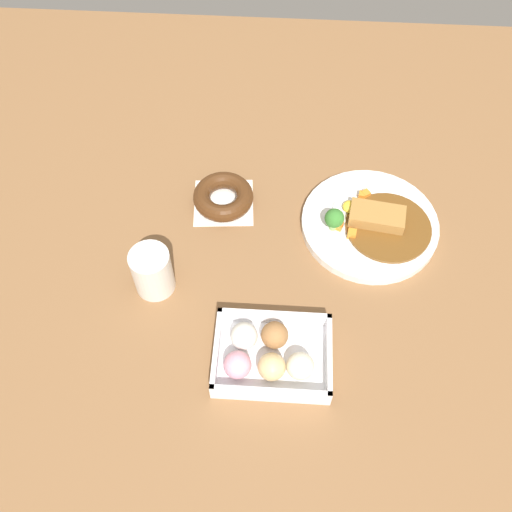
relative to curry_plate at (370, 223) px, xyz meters
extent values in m
plane|color=brown|center=(-0.13, -0.15, -0.01)|extent=(1.60, 1.60, 0.00)
cylinder|color=white|center=(0.00, 0.00, -0.01)|extent=(0.26, 0.26, 0.02)
cylinder|color=brown|center=(0.03, -0.01, 0.01)|extent=(0.16, 0.16, 0.01)
cube|color=#A87538|center=(0.01, 0.00, 0.02)|extent=(0.11, 0.07, 0.02)
cylinder|color=white|center=(-0.04, 0.02, 0.01)|extent=(0.07, 0.07, 0.00)
ellipsoid|color=yellow|center=(-0.04, 0.02, 0.02)|extent=(0.03, 0.03, 0.02)
cylinder|color=#8CB766|center=(-0.07, -0.02, 0.01)|extent=(0.01, 0.01, 0.02)
sphere|color=#387A2D|center=(-0.07, -0.02, 0.03)|extent=(0.04, 0.04, 0.04)
cube|color=orange|center=(-0.01, 0.06, 0.01)|extent=(0.02, 0.02, 0.01)
cube|color=orange|center=(-0.02, 0.06, 0.01)|extent=(0.02, 0.02, 0.01)
cube|color=orange|center=(-0.04, -0.04, 0.01)|extent=(0.02, 0.02, 0.02)
cube|color=orange|center=(-0.06, -0.02, 0.01)|extent=(0.02, 0.02, 0.01)
cube|color=white|center=(-0.17, -0.29, -0.01)|extent=(0.19, 0.14, 0.01)
cube|color=white|center=(-0.27, -0.29, 0.01)|extent=(0.01, 0.14, 0.03)
cube|color=white|center=(-0.08, -0.29, 0.01)|extent=(0.01, 0.14, 0.03)
cube|color=white|center=(-0.17, -0.35, 0.01)|extent=(0.19, 0.01, 0.03)
cube|color=white|center=(-0.17, -0.22, 0.01)|extent=(0.19, 0.01, 0.03)
sphere|color=pink|center=(-0.23, -0.31, 0.02)|extent=(0.05, 0.05, 0.05)
sphere|color=#DBB77A|center=(-0.18, -0.31, 0.02)|extent=(0.05, 0.05, 0.05)
sphere|color=#EFE5C6|center=(-0.13, -0.31, 0.02)|extent=(0.05, 0.05, 0.05)
sphere|color=silver|center=(-0.22, -0.26, 0.02)|extent=(0.05, 0.05, 0.05)
sphere|color=#9E6B3D|center=(-0.17, -0.26, 0.02)|extent=(0.05, 0.05, 0.05)
cube|color=white|center=(-0.29, 0.04, -0.01)|extent=(0.13, 0.13, 0.00)
torus|color=#4C2B14|center=(-0.29, 0.04, 0.01)|extent=(0.12, 0.12, 0.03)
cylinder|color=silver|center=(-0.39, -0.15, 0.03)|extent=(0.07, 0.07, 0.09)
camera|label=1|loc=(-0.18, -0.69, 0.91)|focal=41.42mm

